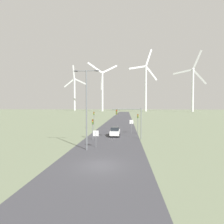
{
  "coord_description": "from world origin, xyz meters",
  "views": [
    {
      "loc": [
        2.62,
        -17.17,
        5.95
      ],
      "look_at": [
        0.0,
        14.22,
        4.89
      ],
      "focal_mm": 28.0,
      "sensor_mm": 36.0,
      "label": 1
    }
  ],
  "objects_px": {
    "traffic_light_mast_overhead": "(131,116)",
    "wind_turbine_right": "(193,86)",
    "stop_sign_near": "(96,136)",
    "traffic_light_post_mid_left": "(94,116)",
    "car_approaching": "(115,131)",
    "traffic_light_post_near_left": "(93,125)",
    "wind_turbine_left": "(102,87)",
    "wind_turbine_far_left": "(75,91)",
    "wind_turbine_center": "(146,84)",
    "streetlamp": "(86,100)",
    "stop_sign_far": "(131,124)",
    "traffic_light_post_near_right": "(138,119)"
  },
  "relations": [
    {
      "from": "stop_sign_far",
      "to": "wind_turbine_right",
      "type": "relative_size",
      "value": 0.05
    },
    {
      "from": "traffic_light_post_near_left",
      "to": "wind_turbine_right",
      "type": "relative_size",
      "value": 0.06
    },
    {
      "from": "stop_sign_near",
      "to": "traffic_light_mast_overhead",
      "type": "xyz_separation_m",
      "value": [
        5.11,
        6.89,
        2.42
      ]
    },
    {
      "from": "traffic_light_post_mid_left",
      "to": "wind_turbine_left",
      "type": "relative_size",
      "value": 0.08
    },
    {
      "from": "traffic_light_post_mid_left",
      "to": "car_approaching",
      "type": "bearing_deg",
      "value": -59.4
    },
    {
      "from": "stop_sign_far",
      "to": "traffic_light_post_near_left",
      "type": "xyz_separation_m",
      "value": [
        -7.05,
        -7.22,
        0.6
      ]
    },
    {
      "from": "streetlamp",
      "to": "wind_turbine_center",
      "type": "distance_m",
      "value": 180.26
    },
    {
      "from": "streetlamp",
      "to": "wind_turbine_right",
      "type": "xyz_separation_m",
      "value": [
        74.81,
        167.37,
        20.9
      ]
    },
    {
      "from": "stop_sign_far",
      "to": "traffic_light_post_mid_left",
      "type": "bearing_deg",
      "value": 143.26
    },
    {
      "from": "stop_sign_near",
      "to": "wind_turbine_far_left",
      "type": "xyz_separation_m",
      "value": [
        -64.53,
        202.6,
        24.45
      ]
    },
    {
      "from": "traffic_light_post_near_left",
      "to": "traffic_light_post_mid_left",
      "type": "xyz_separation_m",
      "value": [
        -2.49,
        14.34,
        0.63
      ]
    },
    {
      "from": "traffic_light_post_near_left",
      "to": "wind_turbine_left",
      "type": "xyz_separation_m",
      "value": [
        -21.97,
        169.94,
        24.91
      ]
    },
    {
      "from": "traffic_light_mast_overhead",
      "to": "wind_turbine_right",
      "type": "xyz_separation_m",
      "value": [
        68.68,
        159.04,
        23.51
      ]
    },
    {
      "from": "stop_sign_near",
      "to": "traffic_light_post_mid_left",
      "type": "height_order",
      "value": "traffic_light_post_mid_left"
    },
    {
      "from": "stop_sign_far",
      "to": "traffic_light_mast_overhead",
      "type": "bearing_deg",
      "value": -93.16
    },
    {
      "from": "traffic_light_post_near_right",
      "to": "traffic_light_mast_overhead",
      "type": "relative_size",
      "value": 0.75
    },
    {
      "from": "wind_turbine_center",
      "to": "wind_turbine_right",
      "type": "xyz_separation_m",
      "value": [
        47.85,
        -9.18,
        -3.47
      ]
    },
    {
      "from": "traffic_light_mast_overhead",
      "to": "wind_turbine_far_left",
      "type": "relative_size",
      "value": 0.09
    },
    {
      "from": "traffic_light_mast_overhead",
      "to": "wind_turbine_right",
      "type": "bearing_deg",
      "value": 66.64
    },
    {
      "from": "streetlamp",
      "to": "wind_turbine_left",
      "type": "distance_m",
      "value": 179.9
    },
    {
      "from": "wind_turbine_left",
      "to": "wind_turbine_right",
      "type": "height_order",
      "value": "wind_turbine_right"
    },
    {
      "from": "stop_sign_far",
      "to": "traffic_light_post_near_right",
      "type": "bearing_deg",
      "value": 5.51
    },
    {
      "from": "traffic_light_post_near_left",
      "to": "car_approaching",
      "type": "height_order",
      "value": "traffic_light_post_near_left"
    },
    {
      "from": "wind_turbine_far_left",
      "to": "wind_turbine_center",
      "type": "relative_size",
      "value": 0.86
    },
    {
      "from": "wind_turbine_right",
      "to": "traffic_light_post_mid_left",
      "type": "bearing_deg",
      "value": -118.12
    },
    {
      "from": "traffic_light_post_mid_left",
      "to": "traffic_light_post_near_right",
      "type": "bearing_deg",
      "value": -32.61
    },
    {
      "from": "stop_sign_near",
      "to": "wind_turbine_left",
      "type": "bearing_deg",
      "value": 97.64
    },
    {
      "from": "streetlamp",
      "to": "stop_sign_near",
      "type": "xyz_separation_m",
      "value": [
        1.01,
        1.45,
        -5.02
      ]
    },
    {
      "from": "streetlamp",
      "to": "stop_sign_near",
      "type": "relative_size",
      "value": 4.44
    },
    {
      "from": "streetlamp",
      "to": "traffic_light_mast_overhead",
      "type": "relative_size",
      "value": 1.91
    },
    {
      "from": "traffic_light_post_mid_left",
      "to": "car_approaching",
      "type": "height_order",
      "value": "traffic_light_post_mid_left"
    },
    {
      "from": "stop_sign_near",
      "to": "traffic_light_mast_overhead",
      "type": "height_order",
      "value": "traffic_light_mast_overhead"
    },
    {
      "from": "car_approaching",
      "to": "wind_turbine_far_left",
      "type": "height_order",
      "value": "wind_turbine_far_left"
    },
    {
      "from": "traffic_light_post_near_left",
      "to": "traffic_light_post_near_right",
      "type": "xyz_separation_m",
      "value": [
        8.44,
        7.35,
        0.45
      ]
    },
    {
      "from": "stop_sign_near",
      "to": "streetlamp",
      "type": "bearing_deg",
      "value": -124.92
    },
    {
      "from": "stop_sign_near",
      "to": "traffic_light_post_near_left",
      "type": "xyz_separation_m",
      "value": [
        -1.6,
        5.86,
        0.96
      ]
    },
    {
      "from": "wind_turbine_right",
      "to": "car_approaching",
      "type": "bearing_deg",
      "value": -114.64
    },
    {
      "from": "traffic_light_mast_overhead",
      "to": "car_approaching",
      "type": "relative_size",
      "value": 1.38
    },
    {
      "from": "car_approaching",
      "to": "wind_turbine_center",
      "type": "bearing_deg",
      "value": 81.81
    },
    {
      "from": "traffic_light_post_near_left",
      "to": "car_approaching",
      "type": "distance_m",
      "value": 5.62
    },
    {
      "from": "streetlamp",
      "to": "traffic_light_post_mid_left",
      "type": "height_order",
      "value": "streetlamp"
    },
    {
      "from": "wind_turbine_left",
      "to": "wind_turbine_far_left",
      "type": "bearing_deg",
      "value": 146.81
    },
    {
      "from": "traffic_light_mast_overhead",
      "to": "wind_turbine_left",
      "type": "height_order",
      "value": "wind_turbine_left"
    },
    {
      "from": "streetlamp",
      "to": "wind_turbine_right",
      "type": "distance_m",
      "value": 184.52
    },
    {
      "from": "car_approaching",
      "to": "wind_turbine_center",
      "type": "height_order",
      "value": "wind_turbine_center"
    },
    {
      "from": "traffic_light_post_near_left",
      "to": "traffic_light_mast_overhead",
      "type": "bearing_deg",
      "value": 8.69
    },
    {
      "from": "wind_turbine_far_left",
      "to": "wind_turbine_center",
      "type": "bearing_deg",
      "value": -16.9
    },
    {
      "from": "traffic_light_post_near_left",
      "to": "wind_turbine_left",
      "type": "height_order",
      "value": "wind_turbine_left"
    },
    {
      "from": "streetlamp",
      "to": "stop_sign_near",
      "type": "bearing_deg",
      "value": 55.08
    },
    {
      "from": "traffic_light_post_near_right",
      "to": "wind_turbine_center",
      "type": "bearing_deg",
      "value": 83.27
    }
  ]
}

